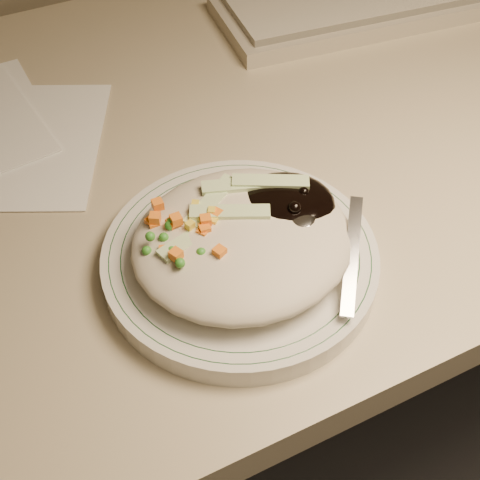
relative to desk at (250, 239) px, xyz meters
name	(u,v)px	position (x,y,z in m)	size (l,w,h in m)	color
desk	(250,239)	(0.00, 0.00, 0.00)	(1.40, 0.70, 0.74)	tan
plate	(240,260)	(-0.11, -0.19, 0.21)	(0.24, 0.24, 0.02)	silver
plate_rim	(240,252)	(-0.11, -0.19, 0.22)	(0.23, 0.23, 0.00)	#144723
meal	(245,234)	(-0.11, -0.19, 0.24)	(0.21, 0.19, 0.05)	#B7AD94
keyboard	(377,0)	(0.26, 0.14, 0.21)	(0.45, 0.20, 0.03)	#A9A08B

